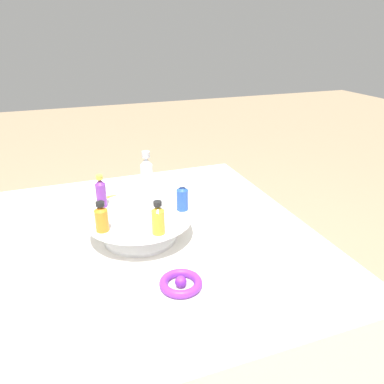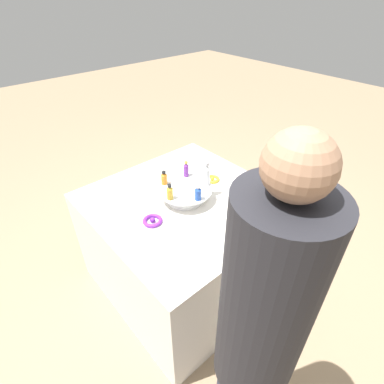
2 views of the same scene
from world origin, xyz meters
TOP-DOWN VIEW (x-y plane):
  - party_table at (0.00, 0.00)m, footprint 1.05×1.05m
  - display_stand at (0.00, 0.00)m, footprint 0.32×0.32m
  - bottle_clear at (-0.12, 0.06)m, footprint 0.04×0.04m
  - bottle_purple at (-0.09, -0.10)m, footprint 0.03×0.03m
  - bottle_orange at (0.06, -0.12)m, footprint 0.04×0.04m
  - bottle_gold at (0.13, 0.02)m, footprint 0.04×0.04m
  - bottle_blue at (0.02, 0.13)m, footprint 0.04×0.04m
  - ribbon_bow_gold at (-0.27, -0.04)m, footprint 0.09×0.09m
  - ribbon_bow_purple at (0.27, 0.04)m, footprint 0.11×0.11m

SIDE VIEW (x-z plane):
  - party_table at x=0.00m, z-range 0.00..0.72m
  - ribbon_bow_gold at x=-0.27m, z-range 0.72..0.74m
  - ribbon_bow_purple at x=0.27m, z-range 0.72..0.75m
  - display_stand at x=0.00m, z-range 0.73..0.81m
  - bottle_orange at x=0.06m, z-range 0.80..0.88m
  - bottle_blue at x=0.02m, z-range 0.80..0.89m
  - bottle_gold at x=0.13m, z-range 0.80..0.89m
  - bottle_purple at x=-0.09m, z-range 0.80..0.90m
  - bottle_clear at x=-0.12m, z-range 0.80..0.95m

